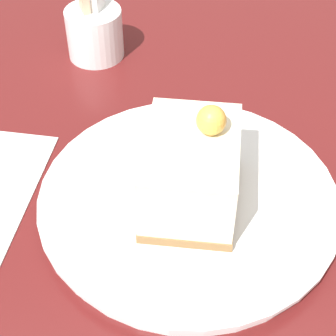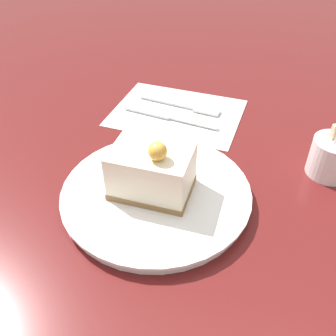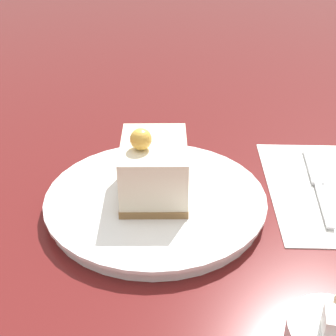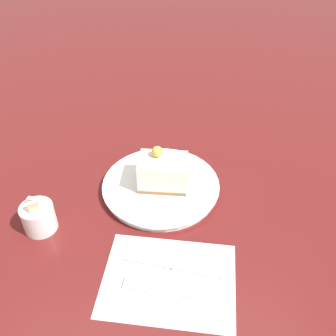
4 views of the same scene
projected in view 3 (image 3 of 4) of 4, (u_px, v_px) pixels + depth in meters
ground_plane at (131, 213)px, 0.53m from camera, size 4.00×4.00×0.00m
plate at (156, 200)px, 0.54m from camera, size 0.25×0.25×0.02m
cake_slice at (154, 168)px, 0.52m from camera, size 0.09×0.11×0.09m
knife at (316, 177)px, 0.59m from camera, size 0.06×0.17×0.00m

